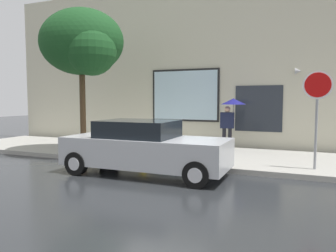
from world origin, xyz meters
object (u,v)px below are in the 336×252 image
Objects in this scene: pedestrian_with_umbrella at (231,110)px; stop_sign at (317,100)px; fire_hydrant at (142,147)px; street_tree at (83,44)px; parked_car at (144,148)px.

stop_sign is (2.80, -2.37, 0.38)m from pedestrian_with_umbrella.
street_tree reaches higher than fire_hydrant.
pedestrian_with_umbrella is 0.38× the size of street_tree.
fire_hydrant is at bearing 118.80° from parked_car.
stop_sign reaches higher than pedestrian_with_umbrella.
street_tree reaches higher than pedestrian_with_umbrella.
pedestrian_with_umbrella is at bearing 69.68° from parked_car.
parked_car is 1.69× the size of stop_sign.
pedestrian_with_umbrella is 5.84m from street_tree.
parked_car is at bearing -110.32° from pedestrian_with_umbrella.
parked_car is 1.88m from fire_hydrant.
parked_car is 0.88× the size of street_tree.
fire_hydrant is at bearing -3.34° from street_tree.
pedestrian_with_umbrella reaches higher than fire_hydrant.
parked_car reaches higher than fire_hydrant.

